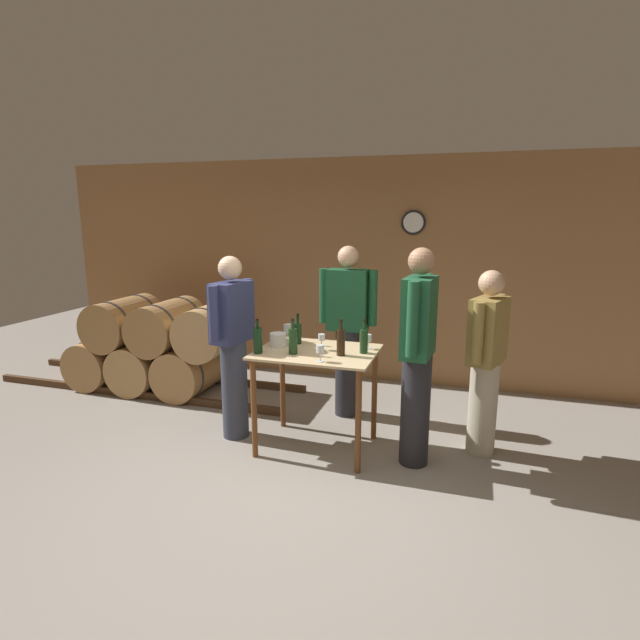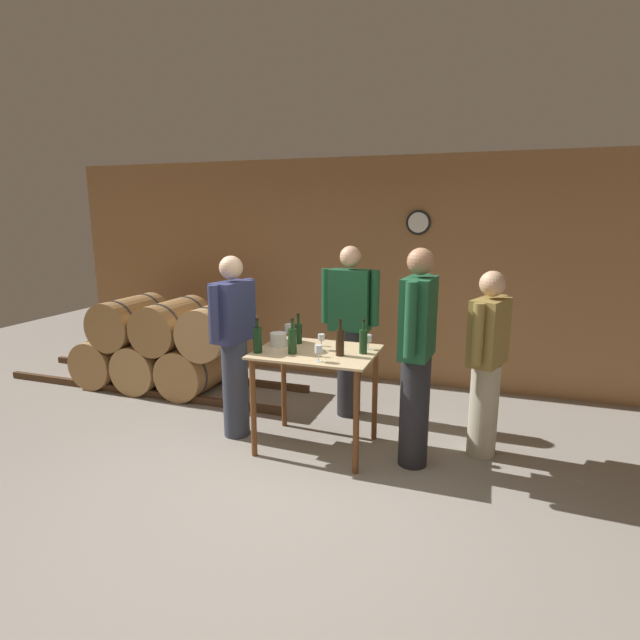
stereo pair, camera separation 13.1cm
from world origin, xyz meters
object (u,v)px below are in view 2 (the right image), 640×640
at_px(ice_bucket, 278,339).
at_px(wine_bottle_left, 298,332).
at_px(wine_glass_near_left, 288,329).
at_px(wine_bottle_center, 292,340).
at_px(person_visitor_with_scarf, 350,328).
at_px(person_host, 234,343).
at_px(wine_bottle_far_right, 363,341).
at_px(person_visitor_bearded, 487,361).
at_px(wine_glass_far_side, 368,339).
at_px(person_visitor_near_door, 417,354).
at_px(wine_glass_near_center, 321,338).
at_px(wine_bottle_right, 340,342).
at_px(wine_bottle_far_left, 257,339).
at_px(wine_glass_near_right, 319,350).

bearing_deg(ice_bucket, wine_bottle_left, 44.63).
distance_m(wine_bottle_left, wine_glass_near_left, 0.15).
bearing_deg(wine_glass_near_left, wine_bottle_center, -62.99).
bearing_deg(person_visitor_with_scarf, wine_bottle_center, -103.42).
bearing_deg(person_host, wine_bottle_far_right, 2.44).
distance_m(wine_glass_near_left, person_visitor_bearded, 1.77).
xyz_separation_m(wine_bottle_center, ice_bucket, (-0.21, 0.19, -0.06)).
distance_m(wine_glass_far_side, person_visitor_near_door, 0.50).
relative_size(wine_bottle_far_right, wine_glass_far_side, 2.25).
xyz_separation_m(wine_bottle_left, wine_bottle_center, (0.07, -0.32, 0.01)).
bearing_deg(person_host, wine_bottle_center, -13.03).
xyz_separation_m(wine_bottle_left, person_visitor_bearded, (1.63, 0.16, -0.15)).
height_order(wine_glass_near_left, wine_glass_near_center, wine_glass_near_left).
height_order(wine_glass_far_side, person_host, person_host).
relative_size(wine_bottle_right, wine_glass_near_center, 2.20).
bearing_deg(person_visitor_near_door, wine_bottle_left, 169.45).
distance_m(wine_bottle_left, person_visitor_bearded, 1.64).
bearing_deg(wine_bottle_left, wine_bottle_far_right, -11.20).
bearing_deg(wine_bottle_far_left, person_visitor_with_scarf, 63.20).
bearing_deg(wine_glass_near_center, wine_glass_near_right, -74.72).
distance_m(wine_glass_near_left, person_host, 0.51).
bearing_deg(wine_glass_near_right, wine_glass_near_center, 105.28).
distance_m(wine_glass_near_center, ice_bucket, 0.41).
distance_m(wine_glass_near_center, person_visitor_bearded, 1.40).
distance_m(wine_glass_near_left, ice_bucket, 0.22).
relative_size(wine_glass_near_left, person_visitor_near_door, 0.09).
bearing_deg(wine_glass_far_side, wine_bottle_right, -123.79).
xyz_separation_m(person_host, person_visitor_near_door, (1.66, -0.03, 0.06)).
bearing_deg(wine_bottle_far_left, wine_glass_near_left, 79.85).
relative_size(wine_glass_near_left, wine_glass_near_right, 1.12).
distance_m(wine_bottle_far_left, wine_glass_near_center, 0.55).
relative_size(wine_bottle_left, wine_bottle_center, 0.91).
distance_m(wine_bottle_far_left, wine_bottle_center, 0.30).
height_order(wine_glass_near_center, wine_glass_near_right, wine_glass_near_center).
bearing_deg(wine_glass_near_center, wine_glass_near_left, 151.75).
xyz_separation_m(wine_bottle_far_right, wine_glass_near_left, (-0.77, 0.21, -0.00)).
bearing_deg(wine_bottle_far_left, ice_bucket, 72.81).
distance_m(wine_glass_near_left, wine_glass_far_side, 0.78).
xyz_separation_m(wine_bottle_right, ice_bucket, (-0.61, 0.11, -0.06)).
bearing_deg(wine_glass_near_left, ice_bucket, -91.41).
bearing_deg(person_host, wine_bottle_left, 17.45).
relative_size(wine_bottle_right, person_host, 0.18).
height_order(wine_glass_near_left, person_visitor_near_door, person_visitor_near_door).
distance_m(ice_bucket, person_host, 0.43).
bearing_deg(ice_bucket, wine_bottle_far_right, 0.75).
bearing_deg(wine_glass_near_left, person_host, -149.21).
xyz_separation_m(ice_bucket, person_visitor_with_scarf, (0.44, 0.77, -0.03)).
relative_size(wine_bottle_far_right, person_visitor_with_scarf, 0.17).
distance_m(wine_bottle_center, wine_bottle_far_right, 0.60).
xyz_separation_m(wine_bottle_left, wine_bottle_right, (0.47, -0.25, 0.02)).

